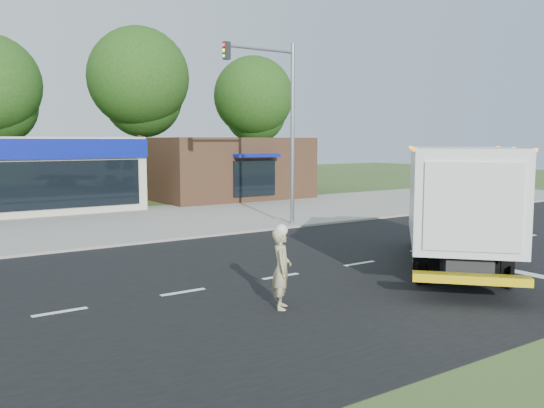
# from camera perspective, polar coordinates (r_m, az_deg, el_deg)

# --- Properties ---
(ground) EXTENTS (120.00, 120.00, 0.00)m
(ground) POSITION_cam_1_polar(r_m,az_deg,el_deg) (18.11, 8.67, -5.89)
(ground) COLOR #385123
(ground) RESTS_ON ground
(road_asphalt) EXTENTS (60.00, 14.00, 0.02)m
(road_asphalt) POSITION_cam_1_polar(r_m,az_deg,el_deg) (18.11, 8.67, -5.88)
(road_asphalt) COLOR black
(road_asphalt) RESTS_ON ground
(sidewalk) EXTENTS (60.00, 2.40, 0.12)m
(sidewalk) POSITION_cam_1_polar(r_m,az_deg,el_deg) (24.63, -4.46, -2.47)
(sidewalk) COLOR gray
(sidewalk) RESTS_ON ground
(parking_apron) EXTENTS (60.00, 9.00, 0.02)m
(parking_apron) POSITION_cam_1_polar(r_m,az_deg,el_deg) (29.76, -10.05, -1.13)
(parking_apron) COLOR gray
(parking_apron) RESTS_ON ground
(lane_markings) EXTENTS (55.20, 7.00, 0.01)m
(lane_markings) POSITION_cam_1_polar(r_m,az_deg,el_deg) (18.15, 14.73, -5.95)
(lane_markings) COLOR silver
(lane_markings) RESTS_ON road_asphalt
(ems_box_truck) EXTENTS (7.69, 7.44, 3.63)m
(ems_box_truck) POSITION_cam_1_polar(r_m,az_deg,el_deg) (17.82, 17.86, 0.49)
(ems_box_truck) COLOR black
(ems_box_truck) RESTS_ON ground
(emergency_worker) EXTENTS (0.75, 0.80, 1.94)m
(emergency_worker) POSITION_cam_1_polar(r_m,az_deg,el_deg) (13.04, 0.95, -6.32)
(emergency_worker) COLOR tan
(emergency_worker) RESTS_ON ground
(brown_storefront) EXTENTS (10.00, 6.70, 4.00)m
(brown_storefront) POSITION_cam_1_polar(r_m,az_deg,el_deg) (38.09, -4.21, 3.56)
(brown_storefront) COLOR #382316
(brown_storefront) RESTS_ON ground
(traffic_signal_pole) EXTENTS (3.51, 0.25, 8.00)m
(traffic_signal_pole) POSITION_cam_1_polar(r_m,az_deg,el_deg) (25.13, 0.84, 8.85)
(traffic_signal_pole) COLOR gray
(traffic_signal_pole) RESTS_ON ground
(background_trees) EXTENTS (36.77, 7.39, 12.10)m
(background_trees) POSITION_cam_1_polar(r_m,az_deg,el_deg) (42.75, -19.31, 10.74)
(background_trees) COLOR #332114
(background_trees) RESTS_ON ground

